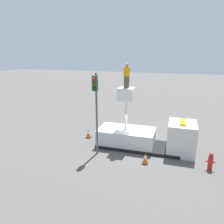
{
  "coord_description": "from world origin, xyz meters",
  "views": [
    {
      "loc": [
        2.68,
        -15.29,
        7.1
      ],
      "look_at": [
        -1.82,
        -0.94,
        2.89
      ],
      "focal_mm": 35.0,
      "sensor_mm": 36.0,
      "label": 1
    }
  ],
  "objects_px": {
    "traffic_cone_rear": "(88,134)",
    "traffic_cone_curbside": "(145,158)",
    "bucket_truck": "(147,137)",
    "traffic_light_pole": "(96,99)",
    "fire_hydrant": "(210,162)",
    "worker": "(127,76)"
  },
  "relations": [
    {
      "from": "bucket_truck",
      "to": "traffic_light_pole",
      "type": "bearing_deg",
      "value": -148.1
    },
    {
      "from": "worker",
      "to": "traffic_cone_curbside",
      "type": "bearing_deg",
      "value": -51.33
    },
    {
      "from": "traffic_cone_rear",
      "to": "worker",
      "type": "bearing_deg",
      "value": -10.22
    },
    {
      "from": "bucket_truck",
      "to": "worker",
      "type": "height_order",
      "value": "worker"
    },
    {
      "from": "bucket_truck",
      "to": "traffic_cone_rear",
      "type": "distance_m",
      "value": 5.09
    },
    {
      "from": "traffic_cone_rear",
      "to": "traffic_cone_curbside",
      "type": "height_order",
      "value": "traffic_cone_curbside"
    },
    {
      "from": "bucket_truck",
      "to": "traffic_light_pole",
      "type": "xyz_separation_m",
      "value": [
        -3.24,
        -2.02,
        3.12
      ]
    },
    {
      "from": "worker",
      "to": "traffic_cone_rear",
      "type": "height_order",
      "value": "worker"
    },
    {
      "from": "bucket_truck",
      "to": "traffic_light_pole",
      "type": "distance_m",
      "value": 4.93
    },
    {
      "from": "fire_hydrant",
      "to": "traffic_cone_rear",
      "type": "bearing_deg",
      "value": 164.44
    },
    {
      "from": "bucket_truck",
      "to": "fire_hydrant",
      "type": "xyz_separation_m",
      "value": [
        4.23,
        -1.97,
        -0.36
      ]
    },
    {
      "from": "worker",
      "to": "traffic_light_pole",
      "type": "xyz_separation_m",
      "value": [
        -1.61,
        -2.02,
        -1.37
      ]
    },
    {
      "from": "traffic_cone_curbside",
      "to": "bucket_truck",
      "type": "bearing_deg",
      "value": 96.82
    },
    {
      "from": "bucket_truck",
      "to": "fire_hydrant",
      "type": "height_order",
      "value": "bucket_truck"
    },
    {
      "from": "bucket_truck",
      "to": "traffic_cone_rear",
      "type": "relative_size",
      "value": 9.68
    },
    {
      "from": "bucket_truck",
      "to": "traffic_cone_curbside",
      "type": "relative_size",
      "value": 9.01
    },
    {
      "from": "traffic_light_pole",
      "to": "fire_hydrant",
      "type": "distance_m",
      "value": 8.24
    },
    {
      "from": "traffic_light_pole",
      "to": "traffic_cone_rear",
      "type": "relative_size",
      "value": 7.75
    },
    {
      "from": "worker",
      "to": "traffic_cone_rear",
      "type": "distance_m",
      "value": 6.12
    },
    {
      "from": "fire_hydrant",
      "to": "worker",
      "type": "bearing_deg",
      "value": 161.45
    },
    {
      "from": "traffic_cone_rear",
      "to": "traffic_light_pole",
      "type": "bearing_deg",
      "value": -55.89
    },
    {
      "from": "traffic_light_pole",
      "to": "traffic_cone_rear",
      "type": "distance_m",
      "value": 4.87
    }
  ]
}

